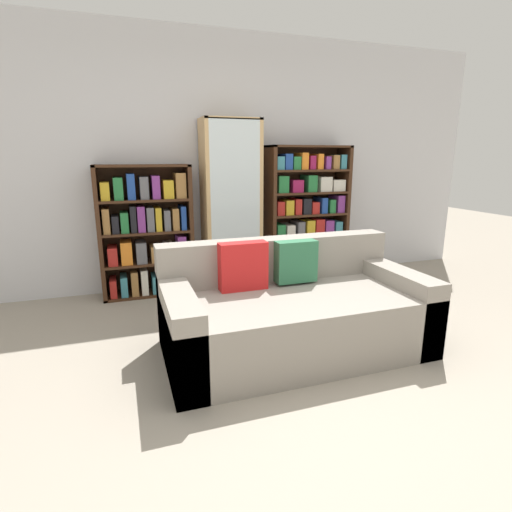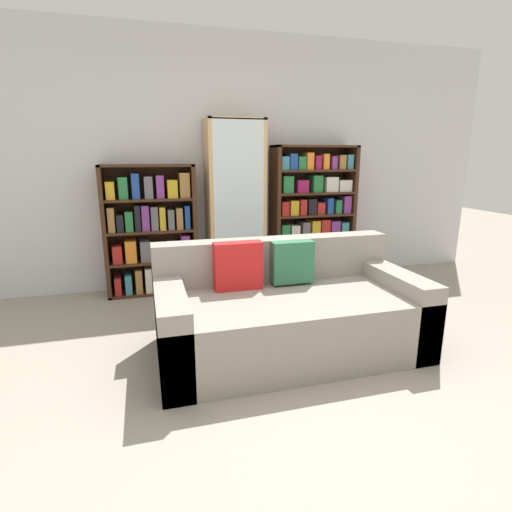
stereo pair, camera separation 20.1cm
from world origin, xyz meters
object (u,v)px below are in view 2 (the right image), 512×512
Objects in this scene: display_cabinet at (235,206)px; wine_bottle at (304,284)px; bookshelf_right at (312,216)px; bookshelf_left at (151,232)px; couch at (287,313)px.

display_cabinet is 1.13m from wine_bottle.
bookshelf_right reaches higher than wine_bottle.
bookshelf_left is 0.75× the size of display_cabinet.
couch is 1.23× the size of bookshelf_right.
bookshelf_right reaches higher than couch.
bookshelf_left is (-0.92, 1.63, 0.37)m from couch.
couch is 1.10m from wine_bottle.
couch is 1.91m from bookshelf_left.
bookshelf_left is at bearing 155.06° from wine_bottle.
bookshelf_left is at bearing 119.34° from couch.
couch is at bearing -118.75° from bookshelf_right.
couch is at bearing -60.66° from bookshelf_left.
bookshelf_left is 0.93m from display_cabinet.
couch is 1.73m from display_cabinet.
bookshelf_right is (0.92, 0.02, -0.14)m from display_cabinet.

